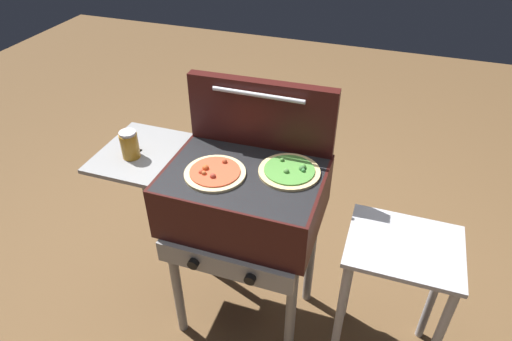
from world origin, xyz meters
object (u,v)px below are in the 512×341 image
at_px(pizza_pepperoni, 215,173).
at_px(sauce_jar, 130,145).
at_px(grill, 241,200).
at_px(pizza_veggie, 290,171).
at_px(prep_table, 396,279).

bearing_deg(pizza_pepperoni, sauce_jar, 179.45).
xyz_separation_m(grill, pizza_veggie, (0.19, 0.06, 0.15)).
bearing_deg(sauce_jar, pizza_pepperoni, -0.55).
bearing_deg(pizza_veggie, grill, -162.37).
distance_m(sauce_jar, prep_table, 1.23).
bearing_deg(grill, sauce_jar, -174.58).
bearing_deg(grill, pizza_veggie, 17.63).
height_order(grill, sauce_jar, sauce_jar).
bearing_deg(sauce_jar, prep_table, 2.45).
bearing_deg(pizza_pepperoni, prep_table, 3.94).
bearing_deg(prep_table, pizza_pepperoni, -176.06).
bearing_deg(pizza_veggie, pizza_pepperoni, -158.80).
relative_size(pizza_veggie, sauce_jar, 2.05).
xyz_separation_m(sauce_jar, prep_table, (1.14, 0.05, -0.45)).
height_order(pizza_pepperoni, prep_table, pizza_pepperoni).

